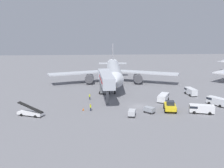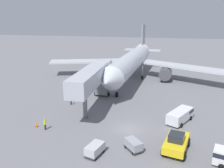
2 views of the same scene
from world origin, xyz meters
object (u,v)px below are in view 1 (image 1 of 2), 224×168
object	(u,v)px
service_van_rear_right	(217,101)
baggage_cart_outer_right	(132,113)
baggage_cart_mid_right	(149,110)
pushback_tug	(170,106)
ground_crew_worker_midground	(90,97)
belt_loader_truck	(31,112)
service_van_near_left	(163,97)
jet_bridge	(106,79)
safety_cone_alpha	(83,109)
service_van_mid_left	(201,108)
service_van_far_right	(191,91)
airplane_at_gate	(114,71)
ground_crew_worker_foreground	(91,107)

from	to	relation	value
service_van_rear_right	baggage_cart_outer_right	bearing A→B (deg)	-162.92
baggage_cart_mid_right	pushback_tug	bearing A→B (deg)	11.93
ground_crew_worker_midground	belt_loader_truck	bearing A→B (deg)	-135.19
service_van_rear_right	ground_crew_worker_midground	distance (m)	32.50
service_van_near_left	service_van_rear_right	bearing A→B (deg)	-22.36
jet_bridge	safety_cone_alpha	xyz separation A→B (m)	(-5.85, -10.09, -5.16)
jet_bridge	service_van_near_left	distance (m)	16.03
jet_bridge	pushback_tug	world-z (taller)	jet_bridge
service_van_mid_left	service_van_far_right	bearing A→B (deg)	75.94
baggage_cart_outer_right	baggage_cart_mid_right	bearing A→B (deg)	25.68
service_van_mid_left	safety_cone_alpha	size ratio (longest dim) A/B	8.94
baggage_cart_mid_right	ground_crew_worker_midground	bearing A→B (deg)	136.54
pushback_tug	service_van_rear_right	size ratio (longest dim) A/B	1.01
baggage_cart_mid_right	ground_crew_worker_midground	xyz separation A→B (m)	(-13.43, 12.72, 0.12)
baggage_cart_outer_right	jet_bridge	bearing A→B (deg)	107.36
ground_crew_worker_midground	safety_cone_alpha	distance (m)	9.78
airplane_at_gate	service_van_near_left	distance (m)	26.26
service_van_near_left	ground_crew_worker_foreground	size ratio (longest dim) A/B	3.34
belt_loader_truck	ground_crew_worker_foreground	xyz separation A→B (m)	(12.96, 2.44, 0.18)
service_van_rear_right	service_van_mid_left	size ratio (longest dim) A/B	0.96
belt_loader_truck	service_van_far_right	size ratio (longest dim) A/B	1.18
pushback_tug	safety_cone_alpha	bearing A→B (deg)	174.29
jet_bridge	safety_cone_alpha	size ratio (longest dim) A/B	28.33
service_van_far_right	service_van_near_left	distance (m)	11.34
ground_crew_worker_foreground	ground_crew_worker_midground	bearing A→B (deg)	91.32
service_van_rear_right	baggage_cart_outer_right	xyz separation A→B (m)	(-22.38, -6.88, -0.36)
ground_crew_worker_midground	airplane_at_gate	bearing A→B (deg)	68.08
belt_loader_truck	pushback_tug	bearing A→B (deg)	1.83
airplane_at_gate	baggage_cart_outer_right	world-z (taller)	airplane_at_gate
jet_bridge	ground_crew_worker_midground	size ratio (longest dim) A/B	10.81
pushback_tug	baggage_cart_mid_right	size ratio (longest dim) A/B	2.05
pushback_tug	service_van_near_left	bearing A→B (deg)	84.04
service_van_near_left	baggage_cart_outer_right	world-z (taller)	service_van_near_left
pushback_tug	service_van_mid_left	xyz separation A→B (m)	(6.36, -2.25, 0.00)
jet_bridge	service_van_near_left	size ratio (longest dim) A/B	3.08
baggage_cart_mid_right	ground_crew_worker_foreground	xyz separation A→B (m)	(-13.19, 2.52, 0.17)
baggage_cart_mid_right	ground_crew_worker_foreground	bearing A→B (deg)	169.18
service_van_mid_left	baggage_cart_mid_right	xyz separation A→B (m)	(-11.44, 1.18, -0.37)
service_van_mid_left	baggage_cart_outer_right	size ratio (longest dim) A/B	2.01
baggage_cart_mid_right	airplane_at_gate	bearing A→B (deg)	98.78
service_van_rear_right	pushback_tug	bearing A→B (deg)	-163.95
service_van_near_left	service_van_mid_left	bearing A→B (deg)	-63.58
service_van_mid_left	safety_cone_alpha	distance (m)	26.70
jet_bridge	safety_cone_alpha	world-z (taller)	jet_bridge
jet_bridge	ground_crew_worker_midground	xyz separation A→B (m)	(-4.38, -0.44, -4.60)
ground_crew_worker_foreground	jet_bridge	bearing A→B (deg)	68.73
ground_crew_worker_foreground	safety_cone_alpha	distance (m)	1.90
service_van_rear_right	ground_crew_worker_foreground	world-z (taller)	service_van_rear_right
airplane_at_gate	service_van_mid_left	xyz separation A→B (m)	(16.58, -34.48, -3.56)
airplane_at_gate	baggage_cart_mid_right	bearing A→B (deg)	-81.22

